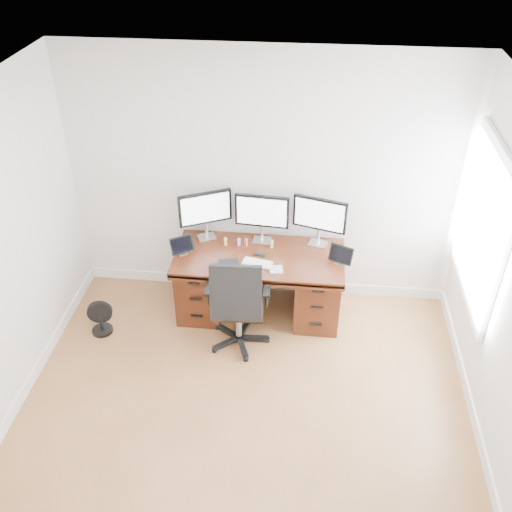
# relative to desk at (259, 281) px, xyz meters

# --- Properties ---
(ground) EXTENTS (4.50, 4.50, 0.00)m
(ground) POSITION_rel_desk_xyz_m (0.00, -1.83, -0.40)
(ground) COLOR brown
(ground) RESTS_ON ground
(back_wall) EXTENTS (4.00, 0.10, 2.70)m
(back_wall) POSITION_rel_desk_xyz_m (0.00, 0.42, 0.95)
(back_wall) COLOR silver
(back_wall) RESTS_ON ground
(desk) EXTENTS (1.70, 0.80, 0.75)m
(desk) POSITION_rel_desk_xyz_m (0.00, 0.00, 0.00)
(desk) COLOR #3D190C
(desk) RESTS_ON ground
(office_chair) EXTENTS (0.63, 0.61, 1.08)m
(office_chair) POSITION_rel_desk_xyz_m (-0.15, -0.54, -0.05)
(office_chair) COLOR black
(office_chair) RESTS_ON ground
(floor_fan) EXTENTS (0.26, 0.22, 0.37)m
(floor_fan) POSITION_rel_desk_xyz_m (-1.58, -0.50, -0.22)
(floor_fan) COLOR black
(floor_fan) RESTS_ON ground
(monitor_left) EXTENTS (0.51, 0.27, 0.53)m
(monitor_left) POSITION_rel_desk_xyz_m (-0.58, 0.24, 0.68)
(monitor_left) COLOR silver
(monitor_left) RESTS_ON desk
(monitor_center) EXTENTS (0.55, 0.15, 0.53)m
(monitor_center) POSITION_rel_desk_xyz_m (-0.00, 0.24, 0.68)
(monitor_center) COLOR silver
(monitor_center) RESTS_ON desk
(monitor_right) EXTENTS (0.54, 0.19, 0.53)m
(monitor_right) POSITION_rel_desk_xyz_m (0.58, 0.24, 0.68)
(monitor_right) COLOR silver
(monitor_right) RESTS_ON desk
(tablet_left) EXTENTS (0.24, 0.19, 0.19)m
(tablet_left) POSITION_rel_desk_xyz_m (-0.77, -0.08, 0.43)
(tablet_left) COLOR silver
(tablet_left) RESTS_ON desk
(tablet_right) EXTENTS (0.25, 0.16, 0.19)m
(tablet_right) POSITION_rel_desk_xyz_m (0.81, -0.08, 0.43)
(tablet_right) COLOR silver
(tablet_right) RESTS_ON desk
(keyboard) EXTENTS (0.31, 0.18, 0.01)m
(keyboard) POSITION_rel_desk_xyz_m (-0.00, -0.18, 0.36)
(keyboard) COLOR white
(keyboard) RESTS_ON desk
(trackpad) EXTENTS (0.14, 0.14, 0.01)m
(trackpad) POSITION_rel_desk_xyz_m (0.19, -0.26, 0.35)
(trackpad) COLOR #B6B9BE
(trackpad) RESTS_ON desk
(drawing_tablet) EXTENTS (0.22, 0.16, 0.01)m
(drawing_tablet) POSITION_rel_desk_xyz_m (-0.29, -0.19, 0.35)
(drawing_tablet) COLOR black
(drawing_tablet) RESTS_ON desk
(phone) EXTENTS (0.13, 0.08, 0.01)m
(phone) POSITION_rel_desk_xyz_m (0.00, -0.02, 0.35)
(phone) COLOR black
(phone) RESTS_ON desk
(figurine_orange) EXTENTS (0.04, 0.04, 0.09)m
(figurine_orange) POSITION_rel_desk_xyz_m (-0.36, 0.12, 0.40)
(figurine_orange) COLOR #F5C250
(figurine_orange) RESTS_ON desk
(figurine_purple) EXTENTS (0.04, 0.04, 0.09)m
(figurine_purple) POSITION_rel_desk_xyz_m (-0.22, 0.12, 0.40)
(figurine_purple) COLOR #B06DE5
(figurine_purple) RESTS_ON desk
(figurine_brown) EXTENTS (0.04, 0.04, 0.09)m
(figurine_brown) POSITION_rel_desk_xyz_m (-0.15, 0.12, 0.40)
(figurine_brown) COLOR brown
(figurine_brown) RESTS_ON desk
(figurine_yellow) EXTENTS (0.04, 0.04, 0.09)m
(figurine_yellow) POSITION_rel_desk_xyz_m (0.11, 0.12, 0.40)
(figurine_yellow) COLOR #CEBB67
(figurine_yellow) RESTS_ON desk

